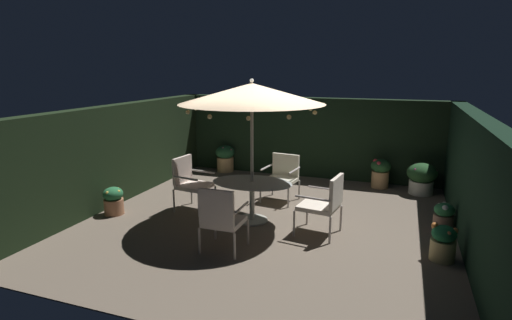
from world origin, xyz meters
TOP-DOWN VIEW (x-y plane):
  - ground_plane at (0.00, 0.00)m, footprint 6.82×6.76m
  - hedge_backdrop_rear at (0.00, 3.23)m, footprint 6.82×0.30m
  - hedge_backdrop_left at (-3.26, 0.00)m, footprint 0.30×6.76m
  - hedge_backdrop_right at (3.26, 0.00)m, footprint 0.30×6.76m
  - patio_dining_table at (-0.27, -0.19)m, footprint 1.44×1.01m
  - patio_umbrella at (-0.27, -0.19)m, footprint 2.49×2.49m
  - patio_chair_north at (-1.60, -0.03)m, footprint 0.67×0.67m
  - patio_chair_northeast at (-0.25, -1.53)m, footprint 0.60×0.59m
  - patio_chair_east at (1.07, -0.38)m, footprint 0.72×0.70m
  - patio_chair_southeast at (-0.10, 1.14)m, footprint 0.72×0.69m
  - potted_plant_back_left at (2.92, 0.51)m, footprint 0.33×0.33m
  - potted_plant_left_near at (2.63, 2.55)m, footprint 0.62×0.62m
  - potted_plant_back_right at (-2.82, -0.76)m, footprint 0.37×0.37m
  - potted_plant_right_near at (2.82, -0.70)m, footprint 0.35×0.35m
  - potted_plant_left_far at (1.76, 2.74)m, footprint 0.44×0.44m
  - potted_plant_right_far at (-2.18, 2.91)m, footprint 0.50×0.50m

SIDE VIEW (x-z plane):
  - ground_plane at x=0.00m, z-range -0.02..0.00m
  - potted_plant_back_left at x=2.92m, z-range 0.01..0.48m
  - potted_plant_right_near at x=2.82m, z-range 0.00..0.53m
  - potted_plant_back_right at x=-2.82m, z-range 0.01..0.53m
  - potted_plant_left_far at x=1.76m, z-range 0.03..0.69m
  - potted_plant_right_far at x=-2.18m, z-range 0.03..0.71m
  - potted_plant_left_near at x=2.63m, z-range 0.03..0.72m
  - patio_chair_southeast at x=-0.10m, z-range 0.06..1.00m
  - patio_chair_northeast at x=-0.25m, z-range 0.06..1.07m
  - patio_dining_table at x=-0.27m, z-range 0.20..0.93m
  - patio_chair_east at x=1.07m, z-range 0.07..1.08m
  - patio_chair_north at x=-1.60m, z-range 0.08..1.10m
  - hedge_backdrop_rear at x=0.00m, z-range 0.00..1.97m
  - hedge_backdrop_left at x=-3.26m, z-range 0.00..1.97m
  - hedge_backdrop_right at x=3.26m, z-range 0.00..1.97m
  - patio_umbrella at x=-0.27m, z-range 1.00..3.51m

